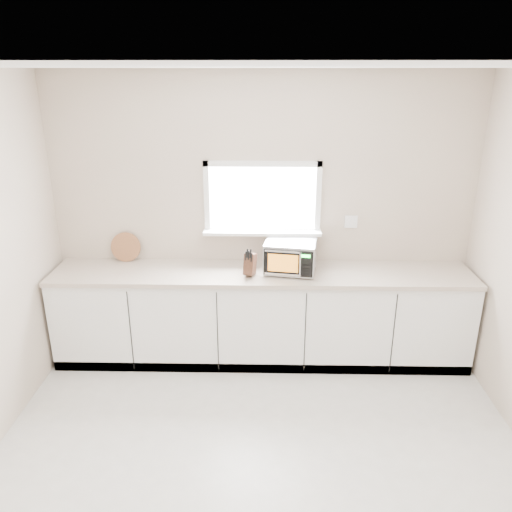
{
  "coord_description": "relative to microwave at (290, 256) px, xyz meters",
  "views": [
    {
      "loc": [
        0.04,
        -2.61,
        2.69
      ],
      "look_at": [
        -0.05,
        1.55,
        1.13
      ],
      "focal_mm": 35.0,
      "sensor_mm": 36.0,
      "label": 1
    }
  ],
  "objects": [
    {
      "name": "cutting_board",
      "position": [
        -1.59,
        0.25,
        -0.01
      ],
      "size": [
        0.29,
        0.07,
        0.29
      ],
      "primitive_type": "cylinder",
      "rotation": [
        1.4,
        0.0,
        0.0
      ],
      "color": "#905938",
      "rests_on": "countertop"
    },
    {
      "name": "cabinets",
      "position": [
        -0.26,
        0.01,
        -0.63
      ],
      "size": [
        3.92,
        0.6,
        0.88
      ],
      "primitive_type": "cube",
      "color": "white",
      "rests_on": "ground"
    },
    {
      "name": "knife_block",
      "position": [
        -0.37,
        -0.1,
        -0.04
      ],
      "size": [
        0.13,
        0.2,
        0.27
      ],
      "rotation": [
        0.0,
        0.0,
        -0.24
      ],
      "color": "#4B291A",
      "rests_on": "countertop"
    },
    {
      "name": "ground",
      "position": [
        -0.26,
        -1.69,
        -1.07
      ],
      "size": [
        4.0,
        4.0,
        0.0
      ],
      "primitive_type": "plane",
      "color": "beige",
      "rests_on": "ground"
    },
    {
      "name": "coffee_grinder",
      "position": [
        0.03,
        0.07,
        -0.05
      ],
      "size": [
        0.15,
        0.15,
        0.21
      ],
      "rotation": [
        0.0,
        0.0,
        -0.25
      ],
      "color": "#B5B8BD",
      "rests_on": "countertop"
    },
    {
      "name": "microwave",
      "position": [
        0.0,
        0.0,
        0.0
      ],
      "size": [
        0.51,
        0.44,
        0.3
      ],
      "rotation": [
        0.0,
        0.0,
        -0.16
      ],
      "color": "black",
      "rests_on": "countertop"
    },
    {
      "name": "countertop",
      "position": [
        -0.26,
        -0.0,
        -0.17
      ],
      "size": [
        3.92,
        0.64,
        0.04
      ],
      "primitive_type": "cube",
      "color": "#B3A794",
      "rests_on": "cabinets"
    },
    {
      "name": "back_wall",
      "position": [
        -0.26,
        0.31,
        0.29
      ],
      "size": [
        4.0,
        0.17,
        2.7
      ],
      "color": "beige",
      "rests_on": "ground"
    }
  ]
}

